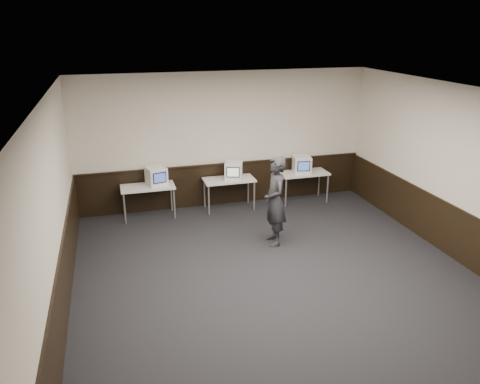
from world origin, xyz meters
name	(u,v)px	position (x,y,z in m)	size (l,w,h in m)	color
floor	(282,284)	(0.00, 0.00, 0.00)	(8.00, 8.00, 0.00)	black
ceiling	(288,96)	(0.00, 0.00, 3.20)	(8.00, 8.00, 0.00)	white
back_wall	(225,140)	(0.00, 4.00, 1.60)	(7.00, 7.00, 0.00)	silver
front_wall	(457,360)	(0.00, -4.00, 1.60)	(7.00, 7.00, 0.00)	silver
left_wall	(52,220)	(-3.50, 0.00, 1.60)	(8.00, 8.00, 0.00)	silver
right_wall	(468,178)	(3.50, 0.00, 1.60)	(8.00, 8.00, 0.00)	silver
wainscot_back	(225,184)	(0.00, 3.98, 0.50)	(6.98, 0.04, 1.00)	black
wainscot_left	(64,288)	(-3.48, 0.00, 0.50)	(0.04, 7.98, 1.00)	black
wainscot_right	(457,234)	(3.48, 0.00, 0.50)	(0.04, 7.98, 1.00)	black
wainscot_rail	(225,164)	(0.00, 3.96, 1.02)	(6.98, 0.06, 0.04)	black
desk_left	(148,189)	(-1.90, 3.60, 0.68)	(1.20, 0.60, 0.75)	silver
desk_center	(229,182)	(0.00, 3.60, 0.68)	(1.20, 0.60, 0.75)	silver
desk_right	(304,175)	(1.90, 3.60, 0.68)	(1.20, 0.60, 0.75)	silver
emac_left	(156,176)	(-1.69, 3.64, 0.96)	(0.51, 0.52, 0.41)	white
emac_center	(234,170)	(0.11, 3.60, 0.95)	(0.52, 0.53, 0.41)	white
emac_right	(302,164)	(1.84, 3.60, 0.96)	(0.49, 0.51, 0.42)	white
person	(275,201)	(0.41, 1.55, 0.91)	(0.66, 0.43, 1.81)	#24252A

